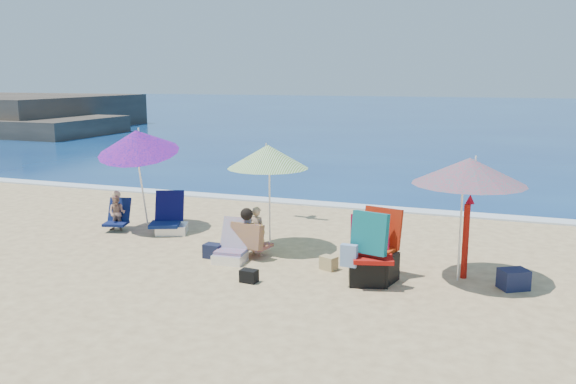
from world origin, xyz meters
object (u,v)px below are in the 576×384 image
(chair_rainbow, at_px, (232,250))
(camp_chair_left, at_px, (369,264))
(chair_navy, at_px, (170,222))
(umbrella_turquoise, at_px, (469,171))
(person_center, at_px, (253,233))
(umbrella_blue, at_px, (137,142))
(camp_chair_right, at_px, (374,255))
(person_left, at_px, (117,213))
(umbrella_striped, at_px, (268,157))
(furled_umbrella, at_px, (466,233))

(chair_rainbow, relative_size, camp_chair_left, 0.69)
(chair_rainbow, bearing_deg, chair_navy, 147.04)
(umbrella_turquoise, distance_m, person_center, 3.66)
(umbrella_blue, bearing_deg, chair_rainbow, -26.01)
(chair_rainbow, bearing_deg, person_center, 55.85)
(chair_navy, xyz_separation_m, camp_chair_right, (4.33, -1.42, 0.19))
(umbrella_blue, height_order, person_left, umbrella_blue)
(umbrella_blue, height_order, person_center, umbrella_blue)
(umbrella_striped, xyz_separation_m, chair_navy, (-2.22, 0.36, -1.44))
(umbrella_striped, bearing_deg, umbrella_blue, 172.41)
(chair_rainbow, xyz_separation_m, person_center, (0.23, 0.34, 0.24))
(person_center, bearing_deg, umbrella_blue, 161.91)
(chair_navy, xyz_separation_m, person_center, (2.14, -0.90, 0.21))
(umbrella_blue, bearing_deg, person_center, -18.09)
(camp_chair_left, bearing_deg, furled_umbrella, 30.24)
(person_left, bearing_deg, chair_rainbow, -19.45)
(person_center, bearing_deg, camp_chair_right, -13.53)
(chair_rainbow, xyz_separation_m, camp_chair_left, (2.36, -0.30, 0.12))
(umbrella_striped, xyz_separation_m, umbrella_blue, (-2.89, 0.38, 0.12))
(chair_rainbow, distance_m, camp_chair_left, 2.39)
(umbrella_blue, bearing_deg, camp_chair_left, -17.47)
(umbrella_blue, relative_size, chair_rainbow, 3.14)
(umbrella_blue, distance_m, person_center, 3.26)
(umbrella_blue, relative_size, furled_umbrella, 1.71)
(umbrella_turquoise, relative_size, umbrella_blue, 0.87)
(umbrella_blue, bearing_deg, umbrella_turquoise, -8.66)
(umbrella_striped, bearing_deg, furled_umbrella, -6.87)
(camp_chair_left, xyz_separation_m, camp_chair_right, (0.05, 0.11, 0.10))
(person_center, xyz_separation_m, person_left, (-3.23, 0.72, -0.06))
(umbrella_turquoise, relative_size, person_left, 2.38)
(camp_chair_left, bearing_deg, person_left, 165.82)
(umbrella_striped, xyz_separation_m, person_center, (-0.07, -0.54, -1.23))
(furled_umbrella, xyz_separation_m, chair_rainbow, (-3.68, -0.47, -0.51))
(umbrella_turquoise, height_order, camp_chair_right, umbrella_turquoise)
(umbrella_blue, xyz_separation_m, furled_umbrella, (6.26, -0.79, -1.07))
(furled_umbrella, height_order, person_center, furled_umbrella)
(umbrella_turquoise, distance_m, camp_chair_left, 1.98)
(umbrella_blue, distance_m, camp_chair_left, 5.39)
(umbrella_striped, distance_m, person_center, 1.34)
(umbrella_blue, distance_m, chair_rainbow, 3.28)
(camp_chair_right, xyz_separation_m, person_center, (-2.18, 0.53, 0.02))
(person_left, bearing_deg, furled_umbrella, -5.03)
(umbrella_striped, distance_m, camp_chair_left, 2.73)
(person_left, bearing_deg, umbrella_turquoise, -6.41)
(person_center, bearing_deg, umbrella_striped, 82.51)
(umbrella_striped, height_order, camp_chair_right, umbrella_striped)
(umbrella_striped, xyz_separation_m, camp_chair_right, (2.11, -1.06, -1.25))
(umbrella_turquoise, relative_size, camp_chair_right, 1.69)
(camp_chair_left, distance_m, person_center, 2.23)
(camp_chair_left, distance_m, camp_chair_right, 0.16)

